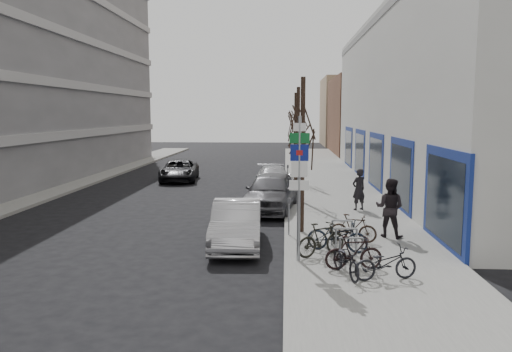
# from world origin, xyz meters

# --- Properties ---
(ground) EXTENTS (120.00, 120.00, 0.00)m
(ground) POSITION_xyz_m (0.00, 0.00, 0.00)
(ground) COLOR black
(ground) RESTS_ON ground
(sidewalk_east) EXTENTS (5.00, 70.00, 0.15)m
(sidewalk_east) POSITION_xyz_m (4.50, 10.00, 0.07)
(sidewalk_east) COLOR slate
(sidewalk_east) RESTS_ON ground
(sidewalk_west) EXTENTS (3.00, 70.00, 0.15)m
(sidewalk_west) POSITION_xyz_m (-11.00, 10.00, 0.07)
(sidewalk_west) COLOR slate
(sidewalk_west) RESTS_ON ground
(brick_building_far) EXTENTS (12.00, 14.00, 8.00)m
(brick_building_far) POSITION_xyz_m (13.00, 40.00, 4.00)
(brick_building_far) COLOR brown
(brick_building_far) RESTS_ON ground
(tan_building_far) EXTENTS (13.00, 12.00, 9.00)m
(tan_building_far) POSITION_xyz_m (13.50, 55.00, 4.50)
(tan_building_far) COLOR #937A5B
(tan_building_far) RESTS_ON ground
(highway_sign_pole) EXTENTS (0.55, 0.10, 4.20)m
(highway_sign_pole) POSITION_xyz_m (2.40, -0.01, 2.46)
(highway_sign_pole) COLOR gray
(highway_sign_pole) RESTS_ON ground
(bike_rack) EXTENTS (0.66, 2.26, 0.83)m
(bike_rack) POSITION_xyz_m (3.80, 0.60, 0.66)
(bike_rack) COLOR gray
(bike_rack) RESTS_ON sidewalk_east
(tree_near) EXTENTS (1.80, 1.80, 5.50)m
(tree_near) POSITION_xyz_m (2.60, 3.50, 4.10)
(tree_near) COLOR black
(tree_near) RESTS_ON ground
(tree_mid) EXTENTS (1.80, 1.80, 5.50)m
(tree_mid) POSITION_xyz_m (2.60, 10.00, 4.10)
(tree_mid) COLOR black
(tree_mid) RESTS_ON ground
(tree_far) EXTENTS (1.80, 1.80, 5.50)m
(tree_far) POSITION_xyz_m (2.60, 16.50, 4.10)
(tree_far) COLOR black
(tree_far) RESTS_ON ground
(meter_front) EXTENTS (0.10, 0.08, 1.27)m
(meter_front) POSITION_xyz_m (2.15, 3.00, 0.92)
(meter_front) COLOR gray
(meter_front) RESTS_ON sidewalk_east
(meter_mid) EXTENTS (0.10, 0.08, 1.27)m
(meter_mid) POSITION_xyz_m (2.15, 8.50, 0.92)
(meter_mid) COLOR gray
(meter_mid) RESTS_ON sidewalk_east
(meter_back) EXTENTS (0.10, 0.08, 1.27)m
(meter_back) POSITION_xyz_m (2.15, 14.00, 0.92)
(meter_back) COLOR gray
(meter_back) RESTS_ON sidewalk_east
(bike_near_left) EXTENTS (0.92, 1.68, 0.98)m
(bike_near_left) POSITION_xyz_m (3.58, -1.27, 0.64)
(bike_near_left) COLOR black
(bike_near_left) RESTS_ON sidewalk_east
(bike_near_right) EXTENTS (1.61, 0.68, 0.94)m
(bike_near_right) POSITION_xyz_m (3.84, -0.75, 0.62)
(bike_near_right) COLOR black
(bike_near_right) RESTS_ON sidewalk_east
(bike_mid_curb) EXTENTS (1.92, 1.06, 1.12)m
(bike_mid_curb) POSITION_xyz_m (3.59, 1.03, 0.71)
(bike_mid_curb) COLOR black
(bike_mid_curb) RESTS_ON sidewalk_east
(bike_mid_inner) EXTENTS (1.68, 1.32, 1.02)m
(bike_mid_inner) POSITION_xyz_m (3.07, 0.50, 0.66)
(bike_mid_inner) COLOR black
(bike_mid_inner) RESTS_ON sidewalk_east
(bike_far_curb) EXTENTS (1.71, 0.88, 1.00)m
(bike_far_curb) POSITION_xyz_m (4.52, -1.51, 0.65)
(bike_far_curb) COLOR black
(bike_far_curb) RESTS_ON sidewalk_east
(bike_far_inner) EXTENTS (1.59, 0.85, 0.92)m
(bike_far_inner) POSITION_xyz_m (4.21, 2.17, 0.61)
(bike_far_inner) COLOR black
(bike_far_inner) RESTS_ON sidewalk_east
(parked_car_front) EXTENTS (1.76, 4.49, 1.46)m
(parked_car_front) POSITION_xyz_m (0.46, 1.98, 0.73)
(parked_car_front) COLOR #B5B4BA
(parked_car_front) RESTS_ON ground
(parked_car_mid) EXTENTS (2.67, 5.24, 1.71)m
(parked_car_mid) POSITION_xyz_m (1.40, 7.93, 0.85)
(parked_car_mid) COLOR #4F4E53
(parked_car_mid) RESTS_ON ground
(parked_car_back) EXTENTS (2.43, 4.76, 1.32)m
(parked_car_back) POSITION_xyz_m (1.40, 13.83, 0.66)
(parked_car_back) COLOR #AAABAF
(parked_car_back) RESTS_ON ground
(lane_car) EXTENTS (2.69, 4.99, 1.33)m
(lane_car) POSITION_xyz_m (-4.73, 17.48, 0.67)
(lane_car) COLOR black
(lane_car) RESTS_ON ground
(pedestrian_near) EXTENTS (0.78, 0.69, 1.78)m
(pedestrian_near) POSITION_xyz_m (5.16, 7.61, 1.04)
(pedestrian_near) COLOR black
(pedestrian_near) RESTS_ON sidewalk_east
(pedestrian_far) EXTENTS (0.88, 0.77, 2.01)m
(pedestrian_far) POSITION_xyz_m (5.50, 2.92, 1.15)
(pedestrian_far) COLOR black
(pedestrian_far) RESTS_ON sidewalk_east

